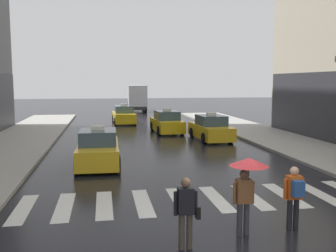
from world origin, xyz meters
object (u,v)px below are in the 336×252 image
(taxi_third, at_px, (167,123))
(pedestrian_with_umbrella, at_px, (247,175))
(pedestrian_with_backpack, at_px, (294,193))
(pedestrian_with_handbag, at_px, (186,209))
(taxi_fourth, at_px, (124,115))
(box_truck, at_px, (137,97))
(taxi_lead, at_px, (98,149))
(taxi_second, at_px, (211,129))

(taxi_third, distance_m, pedestrian_with_umbrella, 19.41)
(pedestrian_with_umbrella, xyz_separation_m, pedestrian_with_backpack, (1.30, 0.07, -0.54))
(taxi_third, relative_size, pedestrian_with_handbag, 2.80)
(taxi_fourth, relative_size, box_truck, 0.60)
(taxi_lead, distance_m, taxi_second, 9.67)
(taxi_fourth, height_order, pedestrian_with_handbag, taxi_fourth)
(taxi_lead, xyz_separation_m, box_truck, (4.51, 30.93, 1.13))
(pedestrian_with_umbrella, bearing_deg, box_truck, 88.80)
(taxi_lead, height_order, taxi_fourth, same)
(taxi_fourth, distance_m, pedestrian_with_backpack, 26.27)
(taxi_second, xyz_separation_m, box_truck, (-2.66, 24.44, 1.13))
(pedestrian_with_handbag, bearing_deg, taxi_third, 81.72)
(taxi_lead, bearing_deg, box_truck, 81.70)
(taxi_second, height_order, box_truck, box_truck)
(pedestrian_with_handbag, bearing_deg, box_truck, 86.50)
(taxi_fourth, bearing_deg, taxi_third, -67.40)
(pedestrian_with_umbrella, bearing_deg, pedestrian_with_handbag, -162.20)
(taxi_lead, distance_m, taxi_third, 11.71)
(taxi_lead, bearing_deg, taxi_third, 65.02)
(taxi_lead, xyz_separation_m, taxi_second, (7.17, 6.50, 0.00))
(taxi_third, height_order, pedestrian_with_umbrella, pedestrian_with_umbrella)
(pedestrian_with_umbrella, relative_size, pedestrian_with_backpack, 1.18)
(pedestrian_with_backpack, bearing_deg, box_truck, 90.68)
(box_truck, xyz_separation_m, pedestrian_with_backpack, (0.47, -39.60, -0.88))
(taxi_fourth, xyz_separation_m, pedestrian_with_handbag, (-0.05, -26.71, 0.21))
(taxi_lead, bearing_deg, pedestrian_with_umbrella, -67.14)
(taxi_second, relative_size, taxi_third, 1.00)
(pedestrian_with_umbrella, height_order, pedestrian_with_handbag, pedestrian_with_umbrella)
(taxi_fourth, xyz_separation_m, pedestrian_with_umbrella, (1.58, -26.18, 0.79))
(taxi_fourth, bearing_deg, taxi_lead, -96.88)
(taxi_third, height_order, taxi_fourth, same)
(taxi_third, relative_size, pedestrian_with_umbrella, 2.38)
(taxi_lead, bearing_deg, taxi_fourth, 83.12)
(pedestrian_with_handbag, bearing_deg, taxi_second, 72.01)
(taxi_third, height_order, box_truck, box_truck)
(taxi_fourth, height_order, pedestrian_with_umbrella, pedestrian_with_umbrella)
(taxi_fourth, distance_m, pedestrian_with_umbrella, 26.24)
(taxi_fourth, height_order, pedestrian_with_backpack, taxi_fourth)
(taxi_second, distance_m, pedestrian_with_umbrella, 15.65)
(box_truck, bearing_deg, taxi_third, -88.78)
(box_truck, bearing_deg, pedestrian_with_handbag, -93.50)
(taxi_third, height_order, pedestrian_with_handbag, taxi_third)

